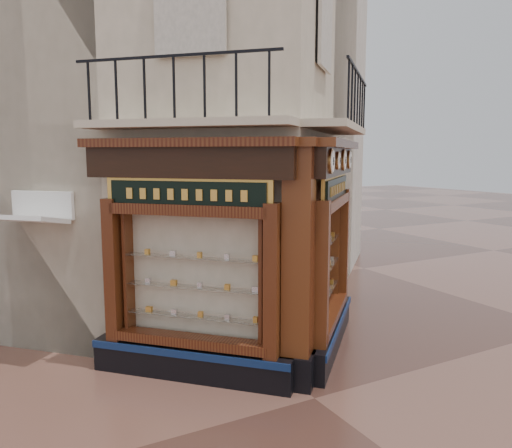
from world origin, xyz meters
TOP-DOWN VIEW (x-y plane):
  - ground at (0.00, 0.00)m, footprint 80.00×80.00m
  - main_building at (0.00, 6.16)m, footprint 11.31×11.31m
  - neighbour_left at (-2.47, 8.63)m, footprint 11.31×11.31m
  - neighbour_right at (2.47, 8.63)m, footprint 11.31×11.31m
  - shopfront_left at (-1.41, 1.57)m, footprint 2.86×2.86m
  - shopfront_right at (1.41, 1.57)m, footprint 2.86×2.86m
  - corner_pilaster at (0.00, 0.50)m, footprint 0.85×0.85m
  - balcony at (0.00, 1.49)m, footprint 5.94×2.97m
  - clock_a at (0.59, 0.48)m, footprint 0.32×0.32m
  - clock_b at (1.15, 1.04)m, footprint 0.26×0.26m
  - clock_c at (1.74, 1.64)m, footprint 0.32×0.32m
  - clock_d at (2.39, 2.29)m, footprint 0.30×0.30m
  - awning at (-3.69, 3.48)m, footprint 1.46×1.46m
  - signboard_left at (-1.46, 1.51)m, footprint 2.06×2.06m
  - signboard_right at (1.46, 1.51)m, footprint 1.94×1.94m

SIDE VIEW (x-z plane):
  - ground at x=0.00m, z-range 0.00..0.00m
  - awning at x=-3.69m, z-range -0.11..0.11m
  - corner_pilaster at x=0.00m, z-range -0.04..3.94m
  - shopfront_left at x=-1.41m, z-range -0.01..3.97m
  - shopfront_right at x=1.41m, z-range -0.01..3.97m
  - signboard_left at x=-1.46m, z-range 2.83..3.37m
  - signboard_right at x=1.46m, z-range 2.84..3.36m
  - clock_a at x=0.59m, z-range 3.42..3.82m
  - clock_d at x=2.39m, z-range 3.43..3.81m
  - clock_b at x=1.15m, z-range 3.46..3.78m
  - clock_c at x=1.74m, z-range 3.42..3.82m
  - balcony at x=0.00m, z-range 3.70..4.73m
  - neighbour_left at x=-2.47m, z-range 0.00..11.00m
  - neighbour_right at x=2.47m, z-range 0.00..11.00m
  - main_building at x=0.00m, z-range 0.00..12.00m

